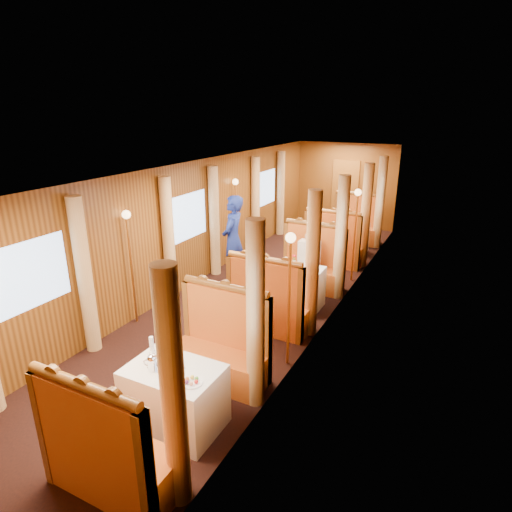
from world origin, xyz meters
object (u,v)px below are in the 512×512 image
Objects in this scene: banquette_mid_fwd at (268,307)px; teapot_back at (170,360)px; teapot_right at (161,370)px; teapot_left at (152,364)px; banquette_mid_aft at (311,267)px; table_near at (175,397)px; banquette_far_aft at (355,226)px; steward at (233,240)px; banquette_near_aft at (221,350)px; banquette_far_fwd at (333,247)px; passenger at (308,255)px; fruit_plate at (192,382)px; rose_vase_mid at (294,259)px; table_far at (345,238)px; rose_vase_far at (348,216)px; banquette_near_fwd at (108,455)px; table_mid at (292,287)px; tea_tray at (166,368)px.

banquette_mid_fwd is 7.49× the size of teapot_back.
teapot_left is at bearing -177.41° from teapot_right.
table_near is at bearing -90.00° from banquette_mid_aft.
banquette_far_aft is 0.73× the size of steward.
banquette_near_aft is 4.97m from banquette_far_fwd.
passenger is at bearing 90.00° from banquette_near_aft.
steward is at bearing 114.31° from fruit_plate.
table_near is at bearing -90.21° from rose_vase_mid.
teapot_back is at bearing 114.25° from teapot_right.
rose_vase_mid is (0.19, 3.64, 0.10)m from teapot_left.
teapot_right is (-0.04, -7.15, 0.44)m from table_far.
rose_vase_far is at bearing 142.45° from steward.
banquette_far_aft is (0.00, 9.03, 0.00)m from banquette_near_fwd.
banquette_mid_fwd is 2.47m from teapot_back.
rose_vase_mid is (0.01, 1.03, 0.50)m from banquette_mid_fwd.
table_far is 1.38× the size of passenger.
banquette_near_aft is 8.90× the size of teapot_right.
fruit_plate is (0.34, -6.11, 0.35)m from banquette_far_fwd.
teapot_back is at bearing -91.27° from rose_vase_mid.
passenger is at bearing -90.00° from banquette_far_aft.
steward is at bearing 160.26° from table_mid.
teapot_back is 6.99m from rose_vase_far.
banquette_near_fwd is at bearing -90.00° from table_mid.
banquette_far_aft is at bearing 105.87° from teapot_right.
teapot_left is (-0.18, -1.13, 0.40)m from banquette_near_aft.
banquette_mid_aft is 7.38× the size of teapot_left.
banquette_far_aft reaches higher than table_mid.
teapot_left is (-0.18, -2.60, 0.40)m from banquette_mid_fwd.
table_near is at bearing -90.00° from passenger.
banquette_near_fwd is at bearing -90.00° from banquette_mid_fwd.
passenger is (0.04, 4.46, -0.07)m from teapot_right.
banquette_near_aft reaches higher than rose_vase_mid.
rose_vase_mid is 3.52m from rose_vase_far.
table_near is at bearing 92.66° from teapot_right.
banquette_near_aft is 3.72× the size of rose_vase_mid.
banquette_mid_aft is at bearing 90.00° from banquette_near_aft.
teapot_back is (-0.06, -2.44, 0.40)m from banquette_mid_fwd.
steward is at bearing 109.91° from tea_tray.
teapot_right is (0.03, -0.12, 0.05)m from tea_tray.
table_near is at bearing -31.13° from teapot_back.
banquette_near_aft is 3.45m from steward.
rose_vase_mid is (0.01, -0.99, 0.50)m from banquette_mid_aft.
banquette_near_fwd is at bearing -90.00° from banquette_far_aft.
banquette_mid_fwd and banquette_mid_aft have the same top height.
rose_vase_far is (0.03, 3.52, 0.00)m from rose_vase_mid.
teapot_back reaches higher than table_near.
rose_vase_far is at bearing 89.13° from tea_tray.
banquette_mid_aft is at bearing 105.68° from teapot_right.
banquette_mid_fwd reaches higher than rose_vase_mid.
teapot_right is at bearing -90.76° from rose_vase_mid.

